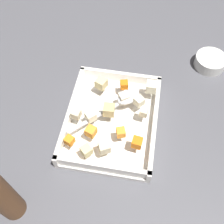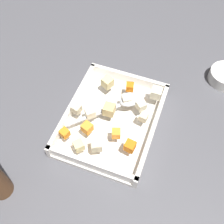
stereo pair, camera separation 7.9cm
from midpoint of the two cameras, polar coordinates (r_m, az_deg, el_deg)
ground_plane at (r=0.84m, az=3.86°, el=-3.06°), size 4.00×4.00×0.00m
baking_dish at (r=0.83m, az=2.72°, el=-1.92°), size 0.33×0.26×0.05m
carrot_chunk_back_center at (r=0.75m, az=3.87°, el=-4.68°), size 0.03×0.03×0.02m
carrot_chunk_corner_ne at (r=0.85m, az=6.28°, el=5.05°), size 0.03×0.03×0.02m
carrot_chunk_mid_right at (r=0.76m, az=-6.87°, el=-4.58°), size 0.03×0.03×0.02m
carrot_chunk_near_spoon at (r=0.74m, az=6.83°, el=-7.28°), size 0.03×0.03×0.03m
carrot_chunk_near_right at (r=0.76m, az=-2.23°, el=-3.50°), size 0.03×0.03×0.03m
potato_chunk_heap_top at (r=0.80m, az=-4.57°, el=0.51°), size 0.03×0.03×0.03m
potato_chunk_center at (r=0.79m, az=-1.72°, el=-0.34°), size 0.04×0.04×0.03m
potato_chunk_corner_se at (r=0.79m, az=9.41°, el=-1.26°), size 0.03×0.03×0.02m
potato_chunk_near_left at (r=0.73m, az=-0.12°, el=-7.14°), size 0.04×0.04×0.03m
potato_chunk_under_handle at (r=0.79m, az=2.27°, el=0.31°), size 0.03×0.03×0.03m
potato_chunk_front_center at (r=0.81m, az=8.87°, el=1.16°), size 0.04×0.04×0.03m
potato_chunk_corner_nw at (r=0.84m, az=11.88°, el=3.71°), size 0.03×0.03×0.03m
potato_chunk_far_right at (r=0.85m, az=1.73°, el=6.01°), size 0.04×0.04×0.03m
potato_chunk_rim_edge at (r=0.74m, az=-3.87°, el=-7.19°), size 0.04×0.04×0.03m
parsnip_chunk_corner_sw at (r=0.82m, az=5.84°, el=2.41°), size 0.04×0.04×0.03m
serving_spoon at (r=0.82m, az=5.95°, el=2.07°), size 0.19×0.20×0.02m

